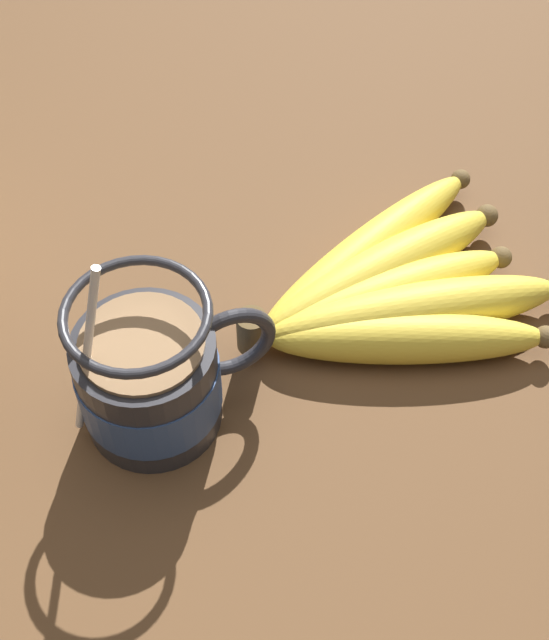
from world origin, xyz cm
name	(u,v)px	position (x,y,z in cm)	size (l,w,h in cm)	color
table	(252,424)	(0.00, 0.00, 1.26)	(118.66, 118.66, 2.52)	brown
coffee_mug	(151,377)	(-5.64, 2.18, 6.72)	(13.20, 8.79, 14.94)	#28282D
banana_bunch	(393,292)	(12.04, 4.76, 4.32)	(22.91, 18.60, 4.22)	brown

